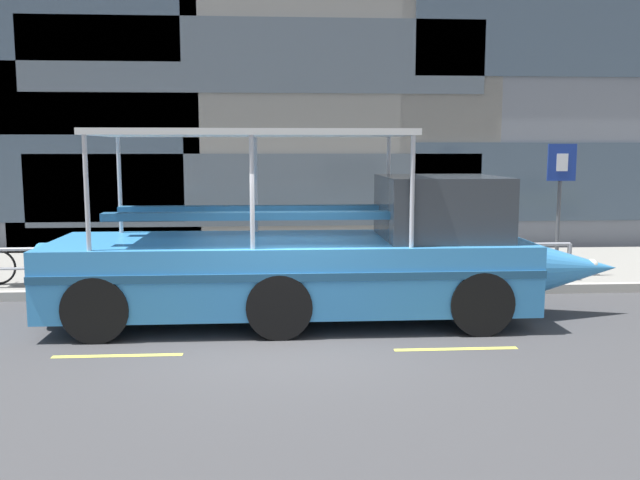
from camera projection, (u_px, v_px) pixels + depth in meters
The scene contains 8 objects.
ground_plane at pixel (289, 342), 10.24m from camera, with size 120.00×120.00×0.00m, color #3D3D3F.
sidewalk at pixel (283, 270), 15.76m from camera, with size 32.00×4.80×0.18m, color gray.
curb_edge at pixel (285, 292), 13.30m from camera, with size 32.00×0.18×0.18m, color #B2ADA3.
lane_centreline at pixel (290, 352), 9.69m from camera, with size 25.80×0.12×0.01m.
curb_guardrail at pixel (279, 258), 13.54m from camera, with size 11.92×0.09×0.79m.
parking_sign at pixel (560, 187), 14.16m from camera, with size 0.60×0.12×2.78m.
duck_tour_boat at pixel (323, 258), 11.42m from camera, with size 9.71×2.54×3.17m.
pedestrian_near_bow at pixel (453, 227), 15.19m from camera, with size 0.41×0.28×1.56m.
Camera 1 is at (-0.20, -9.95, 2.88)m, focal length 38.39 mm.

